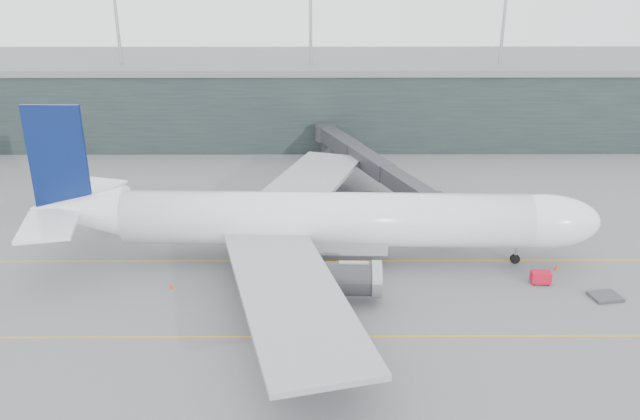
{
  "coord_description": "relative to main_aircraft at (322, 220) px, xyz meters",
  "views": [
    {
      "loc": [
        6.09,
        -69.33,
        31.65
      ],
      "look_at": [
        6.43,
        -4.0,
        6.35
      ],
      "focal_mm": 35.0,
      "sensor_mm": 36.0,
      "label": 1
    }
  ],
  "objects": [
    {
      "name": "ground",
      "position": [
        -6.65,
        3.96,
        -5.08
      ],
      "size": [
        320.0,
        320.0,
        0.0
      ],
      "primitive_type": "plane",
      "color": "slate",
      "rests_on": "ground"
    },
    {
      "name": "taxiline_a",
      "position": [
        -6.65,
        -0.04,
        -5.07
      ],
      "size": [
        160.0,
        0.25,
        0.02
      ],
      "primitive_type": "cube",
      "color": "orange",
      "rests_on": "ground"
    },
    {
      "name": "taxiline_b",
      "position": [
        -6.65,
        -16.04,
        -5.07
      ],
      "size": [
        160.0,
        0.25,
        0.02
      ],
      "primitive_type": "cube",
      "color": "orange",
      "rests_on": "ground"
    },
    {
      "name": "taxiline_lead_main",
      "position": [
        -1.65,
        23.96,
        -5.07
      ],
      "size": [
        0.25,
        60.0,
        0.02
      ],
      "primitive_type": "cube",
      "color": "orange",
      "rests_on": "ground"
    },
    {
      "name": "terminal",
      "position": [
        -6.65,
        61.96,
        2.54
      ],
      "size": [
        240.0,
        36.0,
        29.0
      ],
      "color": "black",
      "rests_on": "ground"
    },
    {
      "name": "main_aircraft",
      "position": [
        0.0,
        0.0,
        0.0
      ],
      "size": [
        64.5,
        60.69,
        18.11
      ],
      "rotation": [
        0.0,
        0.0,
        -0.03
      ],
      "color": "white",
      "rests_on": "ground"
    },
    {
      "name": "jet_bridge",
      "position": [
        8.82,
        26.48,
        -0.59
      ],
      "size": [
        15.86,
        42.67,
        5.99
      ],
      "rotation": [
        0.0,
        0.0,
        0.34
      ],
      "color": "#2E2E33",
      "rests_on": "ground"
    },
    {
      "name": "gse_cart",
      "position": [
        23.47,
        -5.71,
        -4.32
      ],
      "size": [
        2.08,
        1.39,
        1.38
      ],
      "rotation": [
        0.0,
        0.0,
        -0.05
      ],
      "color": "red",
      "rests_on": "ground"
    },
    {
      "name": "baggage_dolly",
      "position": [
        29.14,
        -8.93,
        -4.91
      ],
      "size": [
        3.32,
        2.84,
        0.3
      ],
      "primitive_type": "cube",
      "rotation": [
        0.0,
        0.0,
        0.17
      ],
      "color": "#36363B",
      "rests_on": "ground"
    },
    {
      "name": "uld_a",
      "position": [
        -12.94,
        14.23,
        -4.04
      ],
      "size": [
        2.7,
        2.48,
        1.98
      ],
      "rotation": [
        0.0,
        0.0,
        0.43
      ],
      "color": "#323337",
      "rests_on": "ground"
    },
    {
      "name": "uld_b",
      "position": [
        -8.42,
        16.28,
        -4.04
      ],
      "size": [
        2.47,
        2.12,
        1.99
      ],
      "rotation": [
        0.0,
        0.0,
        -0.18
      ],
      "color": "#323337",
      "rests_on": "ground"
    },
    {
      "name": "uld_c",
      "position": [
        -8.05,
        14.44,
        -4.06
      ],
      "size": [
        2.62,
        2.37,
        1.95
      ],
      "rotation": [
        0.0,
        0.0,
        0.37
      ],
      "color": "#323337",
      "rests_on": "ground"
    },
    {
      "name": "cone_nose",
      "position": [
        26.41,
        -2.49,
        -4.71
      ],
      "size": [
        0.46,
        0.46,
        0.74
      ],
      "primitive_type": "cone",
      "color": "#D6480B",
      "rests_on": "ground"
    },
    {
      "name": "cone_wing_stbd",
      "position": [
        1.3,
        -14.96,
        -4.73
      ],
      "size": [
        0.44,
        0.44,
        0.71
      ],
      "primitive_type": "cone",
      "color": "orange",
      "rests_on": "ground"
    },
    {
      "name": "cone_wing_port",
      "position": [
        2.12,
        13.75,
        -4.76
      ],
      "size": [
        0.41,
        0.41,
        0.65
      ],
      "primitive_type": "cone",
      "color": "orange",
      "rests_on": "ground"
    },
    {
      "name": "cone_tail",
      "position": [
        -16.06,
        -6.69,
        -4.77
      ],
      "size": [
        0.4,
        0.4,
        0.63
      ],
      "primitive_type": "cone",
      "color": "red",
      "rests_on": "ground"
    }
  ]
}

